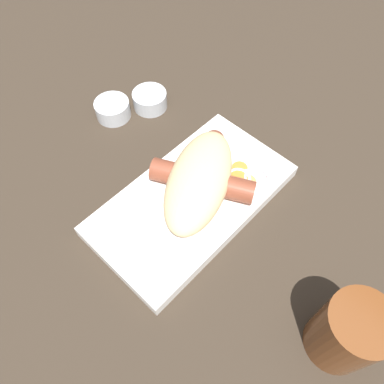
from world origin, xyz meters
The scene contains 8 objects.
ground_plane centered at (0.00, 0.00, 0.00)m, with size 3.00×3.00×0.00m, color #33281E.
food_tray centered at (0.00, 0.00, 0.01)m, with size 0.28×0.15×0.02m.
bread_roll centered at (-0.01, 0.00, 0.04)m, with size 0.19×0.15×0.05m.
sausage centered at (-0.02, 0.00, 0.04)m, with size 0.16×0.14×0.03m.
pickled_veggies centered at (-0.07, 0.04, 0.02)m, with size 0.06×0.06×0.01m.
condiment_cup_near centered at (-0.09, -0.18, 0.01)m, with size 0.06×0.06×0.03m.
condiment_cup_far centered at (-0.04, -0.21, 0.01)m, with size 0.06×0.06×0.03m.
drink_glass centered at (0.02, 0.24, 0.05)m, with size 0.07×0.07×0.09m.
Camera 1 is at (0.20, 0.19, 0.45)m, focal length 35.00 mm.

